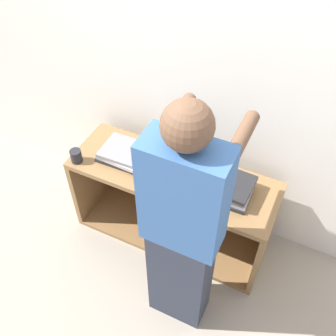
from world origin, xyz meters
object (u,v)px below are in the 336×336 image
Objects in this scene: person at (183,232)px; mug at (76,156)px; laptop_stack_left at (126,153)px; laptop_stack_right at (225,186)px; laptop_open at (176,163)px.

person reaches higher than mug.
laptop_stack_left is 3.80× the size of mug.
laptop_stack_left is 1.01× the size of laptop_stack_right.
laptop_stack_left is 0.21× the size of person.
person is (0.63, -0.49, 0.13)m from laptop_stack_left.
laptop_stack_right is at bearing -7.69° from laptop_open.
person is (0.29, -0.54, 0.12)m from laptop_open.
laptop_open is at bearing 117.93° from person.
laptop_stack_right is 0.51m from person.
laptop_open is at bearing 172.31° from laptop_stack_right.
mug is at bearing -160.69° from laptop_open.
person is at bearing -62.07° from laptop_open.
laptop_stack_right reaches higher than laptop_stack_left.
laptop_stack_left is at bearing -171.73° from laptop_open.
laptop_stack_right is (0.35, -0.05, -0.00)m from laptop_open.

